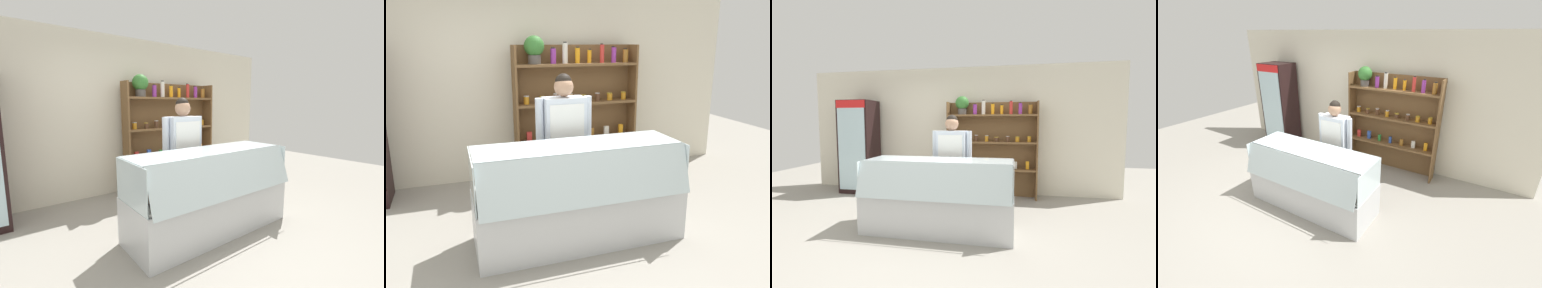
# 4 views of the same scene
# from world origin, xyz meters

# --- Properties ---
(ground_plane) EXTENTS (12.00, 12.00, 0.00)m
(ground_plane) POSITION_xyz_m (0.00, 0.00, 0.00)
(ground_plane) COLOR gray
(back_wall) EXTENTS (6.80, 0.10, 2.70)m
(back_wall) POSITION_xyz_m (0.00, 2.11, 1.35)
(back_wall) COLOR silver
(back_wall) RESTS_ON ground
(shelving_unit) EXTENTS (1.80, 0.29, 2.06)m
(shelving_unit) POSITION_xyz_m (0.74, 1.81, 1.16)
(shelving_unit) COLOR brown
(shelving_unit) RESTS_ON ground
(deli_display_case) EXTENTS (2.07, 0.79, 1.01)m
(deli_display_case) POSITION_xyz_m (0.21, -0.02, 0.31)
(deli_display_case) COLOR silver
(deli_display_case) RESTS_ON ground
(shop_clerk) EXTENTS (0.65, 0.25, 1.65)m
(shop_clerk) POSITION_xyz_m (0.26, 0.61, 0.98)
(shop_clerk) COLOR #383D51
(shop_clerk) RESTS_ON ground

